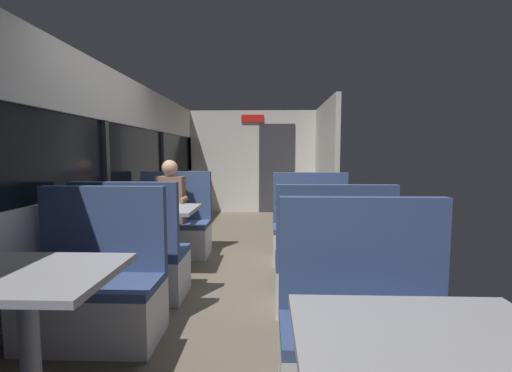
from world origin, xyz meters
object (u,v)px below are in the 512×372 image
(dining_table_front_aisle, at_px, (431,368))
(dining_table_rear_aisle, at_px, (320,221))
(coffee_cup_primary, at_px, (155,202))
(bench_front_aisle_facing_entry, at_px, (368,344))
(dining_table_mid_window, at_px, (156,217))
(bench_rear_aisle_facing_end, at_px, (331,273))
(bench_rear_aisle_facing_entry, at_px, (311,235))
(bench_mid_window_facing_entry, at_px, (174,230))
(bench_near_window_facing_entry, at_px, (95,294))
(bench_mid_window_facing_end, at_px, (133,263))
(coffee_cup_secondary, at_px, (329,208))
(dining_table_near_window, at_px, (26,290))
(seated_passenger, at_px, (172,216))

(dining_table_front_aisle, xyz_separation_m, dining_table_rear_aisle, (0.00, 2.52, 0.00))
(coffee_cup_primary, bearing_deg, bench_front_aisle_facing_entry, -49.43)
(dining_table_mid_window, distance_m, bench_front_aisle_facing_entry, 2.71)
(coffee_cup_primary, bearing_deg, bench_rear_aisle_facing_end, -29.24)
(dining_table_mid_window, xyz_separation_m, dining_table_rear_aisle, (1.79, -0.20, 0.00))
(dining_table_mid_window, relative_size, bench_rear_aisle_facing_entry, 0.82)
(bench_rear_aisle_facing_entry, bearing_deg, dining_table_rear_aisle, -90.00)
(dining_table_mid_window, bearing_deg, bench_mid_window_facing_entry, 90.00)
(bench_rear_aisle_facing_end, bearing_deg, bench_near_window_facing_entry, -163.90)
(dining_table_mid_window, bearing_deg, bench_near_window_facing_entry, -90.00)
(coffee_cup_primary, bearing_deg, bench_mid_window_facing_entry, 85.29)
(dining_table_mid_window, bearing_deg, bench_mid_window_facing_end, -90.00)
(bench_mid_window_facing_end, bearing_deg, coffee_cup_secondary, 13.95)
(dining_table_mid_window, xyz_separation_m, bench_rear_aisle_facing_end, (1.79, -0.90, -0.31))
(bench_mid_window_facing_end, height_order, bench_mid_window_facing_entry, same)
(dining_table_near_window, bearing_deg, coffee_cup_primary, 91.20)
(seated_passenger, xyz_separation_m, coffee_cup_secondary, (1.88, -0.86, 0.25))
(bench_mid_window_facing_end, bearing_deg, bench_rear_aisle_facing_entry, 33.81)
(bench_near_window_facing_entry, xyz_separation_m, bench_mid_window_facing_entry, (0.00, 2.12, 0.00))
(dining_table_front_aisle, height_order, coffee_cup_primary, coffee_cup_primary)
(bench_mid_window_facing_end, xyz_separation_m, dining_table_front_aisle, (1.79, -2.02, 0.31))
(bench_rear_aisle_facing_entry, bearing_deg, dining_table_front_aisle, -90.00)
(bench_front_aisle_facing_entry, xyz_separation_m, seated_passenger, (-1.79, 2.64, 0.21))
(coffee_cup_primary, bearing_deg, dining_table_front_aisle, -57.15)
(bench_near_window_facing_entry, relative_size, seated_passenger, 0.87)
(bench_near_window_facing_entry, height_order, dining_table_rear_aisle, bench_near_window_facing_entry)
(bench_near_window_facing_entry, height_order, seated_passenger, seated_passenger)
(seated_passenger, bearing_deg, coffee_cup_primary, -95.39)
(dining_table_rear_aisle, height_order, coffee_cup_primary, coffee_cup_primary)
(dining_table_front_aisle, bearing_deg, seated_passenger, 118.17)
(dining_table_rear_aisle, distance_m, coffee_cup_primary, 1.87)
(dining_table_near_window, distance_m, dining_table_rear_aisle, 2.62)
(dining_table_near_window, xyz_separation_m, seated_passenger, (0.00, 2.74, -0.10))
(coffee_cup_primary, xyz_separation_m, coffee_cup_secondary, (1.93, -0.36, 0.00))
(bench_rear_aisle_facing_end, xyz_separation_m, bench_rear_aisle_facing_entry, (0.00, 1.40, 0.00))
(dining_table_near_window, height_order, bench_mid_window_facing_end, bench_mid_window_facing_end)
(bench_rear_aisle_facing_entry, bearing_deg, bench_mid_window_facing_entry, 173.62)
(dining_table_near_window, relative_size, dining_table_mid_window, 1.00)
(bench_rear_aisle_facing_end, height_order, coffee_cup_secondary, bench_rear_aisle_facing_end)
(dining_table_front_aisle, bearing_deg, dining_table_near_window, 161.47)
(bench_near_window_facing_entry, distance_m, bench_rear_aisle_facing_entry, 2.62)
(bench_near_window_facing_entry, bearing_deg, dining_table_near_window, -90.00)
(dining_table_near_window, bearing_deg, bench_near_window_facing_entry, 90.00)
(dining_table_mid_window, bearing_deg, dining_table_near_window, -90.00)
(dining_table_mid_window, bearing_deg, dining_table_front_aisle, -56.61)
(dining_table_near_window, xyz_separation_m, coffee_cup_primary, (-0.05, 2.24, 0.15))
(dining_table_rear_aisle, relative_size, bench_rear_aisle_facing_end, 0.82)
(dining_table_near_window, relative_size, seated_passenger, 0.71)
(dining_table_near_window, distance_m, bench_rear_aisle_facing_entry, 3.18)
(dining_table_mid_window, relative_size, coffee_cup_primary, 10.00)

